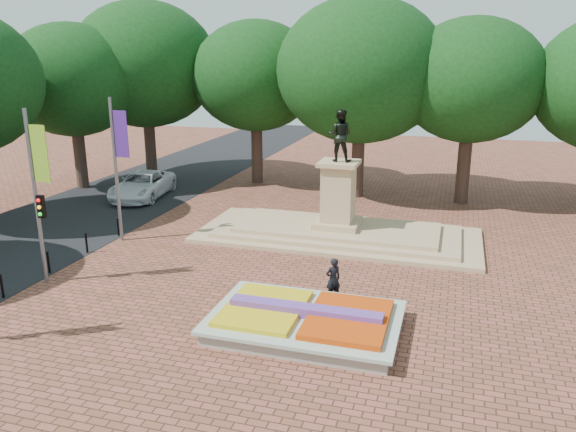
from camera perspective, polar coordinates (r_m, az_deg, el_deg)
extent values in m
plane|color=brown|center=(21.27, 0.51, -8.77)|extent=(90.00, 90.00, 0.00)
cube|color=black|center=(32.37, -23.18, -1.16)|extent=(9.00, 90.00, 0.02)
cube|color=gray|center=(19.21, 1.73, -10.96)|extent=(6.00, 4.00, 0.45)
cube|color=beige|center=(19.08, 1.74, -10.22)|extent=(6.30, 4.30, 0.12)
cube|color=#D34A0B|center=(18.74, 6.10, -10.39)|extent=(2.60, 3.40, 0.22)
cube|color=gold|center=(19.41, -2.45, -9.35)|extent=(2.60, 3.40, 0.18)
cube|color=#633086|center=(18.98, 1.75, -9.63)|extent=(5.20, 0.55, 0.38)
cube|color=tan|center=(28.47, 5.02, -1.97)|extent=(14.00, 6.00, 0.20)
cube|color=tan|center=(28.41, 5.03, -1.59)|extent=(12.00, 5.00, 0.20)
cube|color=tan|center=(28.35, 5.04, -1.20)|extent=(10.00, 4.00, 0.20)
cube|color=tan|center=(28.27, 5.05, -0.72)|extent=(2.20, 2.20, 0.30)
cube|color=tan|center=(27.86, 5.13, 2.33)|extent=(1.50, 1.50, 2.80)
cube|color=tan|center=(27.53, 5.21, 5.35)|extent=(1.90, 1.90, 0.20)
imported|color=black|center=(27.30, 5.28, 8.14)|extent=(1.22, 0.95, 2.50)
cylinder|color=#34241C|center=(42.86, -13.52, 6.50)|extent=(0.80, 0.80, 4.00)
ellipsoid|color=black|center=(42.34, -13.95, 12.76)|extent=(8.80, 8.80, 7.48)
cylinder|color=#34241C|center=(39.49, -3.35, 6.11)|extent=(0.80, 0.80, 4.00)
ellipsoid|color=black|center=(38.93, -3.47, 12.92)|extent=(8.80, 8.80, 7.48)
cylinder|color=#34241C|center=(37.70, 6.74, 5.53)|extent=(0.80, 0.80, 4.00)
ellipsoid|color=black|center=(37.11, 6.99, 12.66)|extent=(8.80, 8.80, 7.48)
cylinder|color=#34241C|center=(37.17, 17.46, 4.73)|extent=(0.80, 0.80, 4.00)
ellipsoid|color=black|center=(36.57, 18.09, 11.94)|extent=(8.80, 8.80, 7.48)
cylinder|color=#34241C|center=(40.75, -21.31, 5.22)|extent=(0.80, 0.80, 3.84)
ellipsoid|color=black|center=(40.20, -21.99, 11.50)|extent=(8.40, 8.40, 7.14)
cylinder|color=slate|center=(24.06, -24.23, 1.60)|extent=(0.16, 0.16, 7.00)
cube|color=#82B925|center=(23.41, -23.90, 5.79)|extent=(0.70, 0.04, 2.20)
cylinder|color=slate|center=(28.31, -17.07, 4.38)|extent=(0.16, 0.16, 7.00)
cube|color=#4B2086|center=(27.76, -16.60, 7.98)|extent=(0.70, 0.04, 2.20)
cube|color=black|center=(24.00, -23.78, 0.88)|extent=(0.28, 0.18, 0.90)
cylinder|color=black|center=(24.04, -27.05, -6.45)|extent=(0.10, 0.10, 0.90)
sphere|color=black|center=(23.88, -27.20, -5.40)|extent=(0.12, 0.12, 0.12)
cylinder|color=black|center=(25.81, -23.15, -4.43)|extent=(0.10, 0.10, 0.90)
sphere|color=black|center=(25.66, -23.27, -3.45)|extent=(0.12, 0.12, 0.12)
cylinder|color=black|center=(27.72, -19.78, -2.67)|extent=(0.10, 0.10, 0.90)
sphere|color=black|center=(27.57, -19.87, -1.75)|extent=(0.12, 0.12, 0.12)
cylinder|color=black|center=(29.72, -16.86, -1.13)|extent=(0.10, 0.10, 0.90)
sphere|color=black|center=(29.59, -16.94, -0.26)|extent=(0.12, 0.12, 0.12)
imported|color=white|center=(37.07, -14.59, 3.06)|extent=(3.53, 6.23, 1.64)
imported|color=black|center=(21.20, 4.61, -6.44)|extent=(0.72, 0.71, 1.68)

